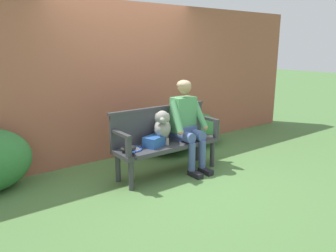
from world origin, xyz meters
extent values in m
plane|color=#4C753D|center=(0.00, 0.00, 0.00)|extent=(40.00, 40.00, 0.00)
cube|color=#9E5642|center=(0.00, 1.25, 1.24)|extent=(8.00, 0.30, 2.48)
ellipsoid|color=#337538|center=(0.65, 0.86, 0.28)|extent=(1.09, 0.97, 0.56)
ellipsoid|color=#337538|center=(1.25, 0.86, 0.30)|extent=(1.07, 0.83, 0.60)
cube|color=#38383D|center=(0.00, 0.00, 0.43)|extent=(1.59, 0.47, 0.06)
cylinder|color=#38383D|center=(-0.72, -0.17, 0.20)|extent=(0.07, 0.07, 0.40)
cylinder|color=#38383D|center=(0.72, -0.17, 0.20)|extent=(0.07, 0.07, 0.40)
cylinder|color=#38383D|center=(-0.72, 0.17, 0.20)|extent=(0.07, 0.07, 0.40)
cylinder|color=#38383D|center=(0.72, 0.17, 0.20)|extent=(0.07, 0.07, 0.40)
cube|color=#38383D|center=(0.00, 0.20, 0.69)|extent=(1.59, 0.05, 0.46)
cube|color=#38383D|center=(0.00, 0.20, 0.94)|extent=(1.63, 0.06, 0.04)
cube|color=#38383D|center=(-0.76, -0.19, 0.58)|extent=(0.06, 0.06, 0.24)
cube|color=#38383D|center=(-0.76, 0.00, 0.72)|extent=(0.06, 0.47, 0.04)
cube|color=#38383D|center=(0.76, -0.19, 0.58)|extent=(0.06, 0.06, 0.24)
cube|color=#38383D|center=(0.76, 0.00, 0.72)|extent=(0.06, 0.47, 0.04)
cube|color=black|center=(0.23, -0.33, 0.04)|extent=(0.10, 0.24, 0.07)
cylinder|color=#475B93|center=(0.23, -0.25, 0.27)|extent=(0.10, 0.10, 0.41)
cylinder|color=#475B93|center=(0.23, -0.10, 0.54)|extent=(0.15, 0.30, 0.15)
cube|color=black|center=(0.43, -0.33, 0.04)|extent=(0.10, 0.24, 0.07)
cylinder|color=#475B93|center=(0.43, -0.25, 0.27)|extent=(0.10, 0.10, 0.41)
cylinder|color=#475B93|center=(0.43, -0.10, 0.54)|extent=(0.15, 0.30, 0.15)
cube|color=#475B93|center=(0.33, 0.05, 0.56)|extent=(0.32, 0.24, 0.20)
cube|color=#519960|center=(0.33, 0.07, 0.82)|extent=(0.34, 0.22, 0.52)
cylinder|color=#519960|center=(0.12, -0.04, 0.84)|extent=(0.14, 0.32, 0.44)
sphere|color=tan|center=(0.10, -0.15, 0.64)|extent=(0.09, 0.09, 0.09)
cylinder|color=#519960|center=(0.54, -0.04, 0.84)|extent=(0.14, 0.32, 0.44)
sphere|color=tan|center=(0.56, -0.15, 0.64)|extent=(0.09, 0.09, 0.09)
sphere|color=tan|center=(0.33, 0.05, 1.23)|extent=(0.20, 0.20, 0.20)
ellipsoid|color=tan|center=(0.33, 0.06, 1.26)|extent=(0.21, 0.21, 0.14)
cylinder|color=gray|center=(-0.17, 0.01, 0.51)|extent=(0.05, 0.05, 0.09)
cylinder|color=gray|center=(-0.07, -0.07, 0.51)|extent=(0.05, 0.05, 0.09)
cylinder|color=gray|center=(-0.05, 0.18, 0.51)|extent=(0.05, 0.05, 0.09)
cylinder|color=gray|center=(0.06, 0.11, 0.51)|extent=(0.05, 0.05, 0.09)
ellipsoid|color=gray|center=(-0.06, 0.06, 0.67)|extent=(0.40, 0.43, 0.28)
sphere|color=gray|center=(-0.13, -0.04, 0.70)|extent=(0.17, 0.17, 0.17)
sphere|color=gray|center=(-0.15, -0.07, 0.87)|extent=(0.18, 0.18, 0.18)
ellipsoid|color=gray|center=(-0.20, -0.14, 0.85)|extent=(0.12, 0.13, 0.07)
ellipsoid|color=gray|center=(-0.21, -0.02, 0.86)|extent=(0.07, 0.06, 0.13)
ellipsoid|color=gray|center=(-0.08, -0.11, 0.86)|extent=(0.07, 0.06, 0.13)
sphere|color=gray|center=(0.04, 0.19, 0.73)|extent=(0.08, 0.08, 0.08)
torus|color=blue|center=(-0.57, 0.05, 0.47)|extent=(0.38, 0.38, 0.02)
cylinder|color=silver|center=(-0.57, 0.05, 0.46)|extent=(0.25, 0.25, 0.00)
cube|color=blue|center=(-0.64, -0.11, 0.47)|extent=(0.06, 0.08, 0.02)
cylinder|color=black|center=(-0.69, -0.23, 0.47)|extent=(0.11, 0.21, 0.03)
ellipsoid|color=black|center=(-0.65, 0.00, 0.50)|extent=(0.23, 0.18, 0.09)
cube|color=#2856A3|center=(-0.25, -0.01, 0.53)|extent=(0.33, 0.28, 0.14)
camera|label=1|loc=(-2.69, -3.59, 1.81)|focal=35.25mm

